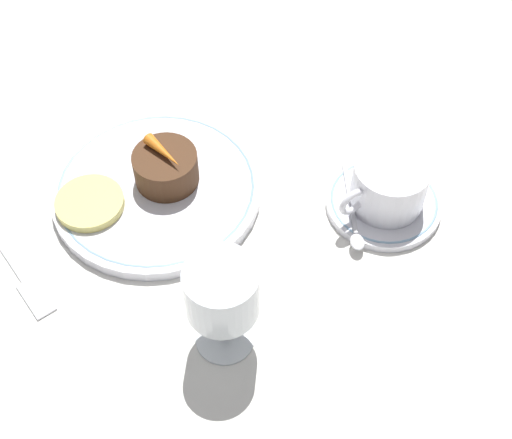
% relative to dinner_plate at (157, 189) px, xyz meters
% --- Properties ---
extents(ground_plane, '(3.00, 3.00, 0.00)m').
position_rel_dinner_plate_xyz_m(ground_plane, '(-0.02, 0.03, -0.01)').
color(ground_plane, white).
extents(dinner_plate, '(0.24, 0.24, 0.01)m').
position_rel_dinner_plate_xyz_m(dinner_plate, '(0.00, 0.00, 0.00)').
color(dinner_plate, white).
rests_on(dinner_plate, ground_plane).
extents(saucer, '(0.13, 0.13, 0.01)m').
position_rel_dinner_plate_xyz_m(saucer, '(-0.21, 0.15, -0.00)').
color(saucer, white).
rests_on(saucer, ground_plane).
extents(coffee_cup, '(0.11, 0.08, 0.06)m').
position_rel_dinner_plate_xyz_m(coffee_cup, '(-0.21, 0.16, 0.03)').
color(coffee_cup, white).
rests_on(coffee_cup, saucer).
extents(spoon, '(0.07, 0.11, 0.00)m').
position_rel_dinner_plate_xyz_m(spoon, '(-0.16, 0.15, 0.00)').
color(spoon, silver).
rests_on(spoon, saucer).
extents(wine_glass, '(0.07, 0.07, 0.12)m').
position_rel_dinner_plate_xyz_m(wine_glass, '(0.03, 0.20, 0.07)').
color(wine_glass, silver).
rests_on(wine_glass, ground_plane).
extents(fork, '(0.03, 0.18, 0.01)m').
position_rel_dinner_plate_xyz_m(fork, '(0.17, 0.01, -0.01)').
color(fork, silver).
rests_on(fork, ground_plane).
extents(dessert_cake, '(0.07, 0.07, 0.04)m').
position_rel_dinner_plate_xyz_m(dessert_cake, '(-0.02, -0.00, 0.03)').
color(dessert_cake, '#4C2D19').
rests_on(dessert_cake, dinner_plate).
extents(carrot_garnish, '(0.02, 0.06, 0.01)m').
position_rel_dinner_plate_xyz_m(carrot_garnish, '(-0.02, -0.00, 0.05)').
color(carrot_garnish, orange).
rests_on(carrot_garnish, dessert_cake).
extents(pineapple_slice, '(0.08, 0.08, 0.01)m').
position_rel_dinner_plate_xyz_m(pineapple_slice, '(0.07, -0.01, 0.01)').
color(pineapple_slice, '#EFE075').
rests_on(pineapple_slice, dinner_plate).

